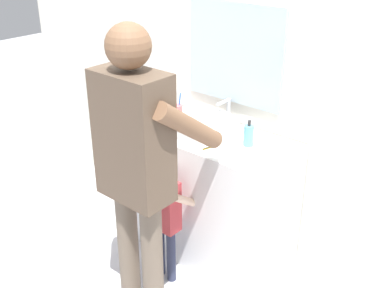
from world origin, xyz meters
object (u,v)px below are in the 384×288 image
adult_parent (137,155)px  child_toddler (165,211)px  soap_bottle (249,135)px  toothbrush_cup (177,111)px

adult_parent → child_toddler: bearing=106.9°
child_toddler → adult_parent: 0.61m
child_toddler → adult_parent: size_ratio=0.49×
soap_bottle → child_toddler: bearing=-124.7°
soap_bottle → child_toddler: (-0.30, -0.43, -0.45)m
toothbrush_cup → child_toddler: toothbrush_cup is taller
toothbrush_cup → adult_parent: bearing=-61.8°
soap_bottle → child_toddler: soap_bottle is taller
child_toddler → adult_parent: adult_parent is taller
adult_parent → toothbrush_cup: bearing=118.2°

